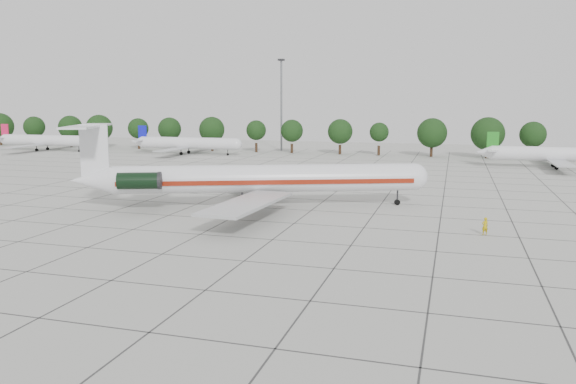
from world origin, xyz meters
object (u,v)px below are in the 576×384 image
Objects in this scene: ground_crew at (485,226)px; floodlight_mast at (281,100)px; main_airliner at (247,178)px; bg_airliner_b at (187,143)px; bg_airliner_a at (44,141)px; bg_airliner_d at (560,155)px.

floodlight_mast is (-50.62, 91.70, 13.35)m from ground_crew.
main_airliner is 1.60× the size of bg_airliner_b.
floodlight_mast is at bearing 82.86° from main_airliner.
ground_crew is at bearing -35.58° from main_airliner.
ground_crew is at bearing -31.95° from bg_airliner_a.
bg_airliner_d is at bearing 30.20° from main_airliner.
main_airliner reaches higher than bg_airliner_b.
bg_airliner_d is at bearing -20.29° from floodlight_mast.
ground_crew is 68.79m from bg_airliner_d.
floodlight_mast is (-21.43, 84.32, 10.42)m from main_airliner.
main_airliner is at bearing -75.74° from floodlight_mast.
ground_crew is (29.19, -7.37, -2.93)m from main_airliner.
floodlight_mast reaches higher than ground_crew.
bg_airliner_a is at bearing -177.47° from bg_airliner_b.
ground_crew is 134.76m from bg_airliner_a.
main_airliner is 106.47m from bg_airliner_a.
floodlight_mast is (63.71, 20.39, 11.37)m from bg_airliner_a.
bg_airliner_b is (43.54, 1.93, 0.00)m from bg_airliner_a.
main_airliner is at bearing -39.64° from ground_crew.
main_airliner is 75.40m from bg_airliner_d.
bg_airliner_a is 1.00× the size of bg_airliner_b.
bg_airliner_b is at bearing 175.62° from bg_airliner_d.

